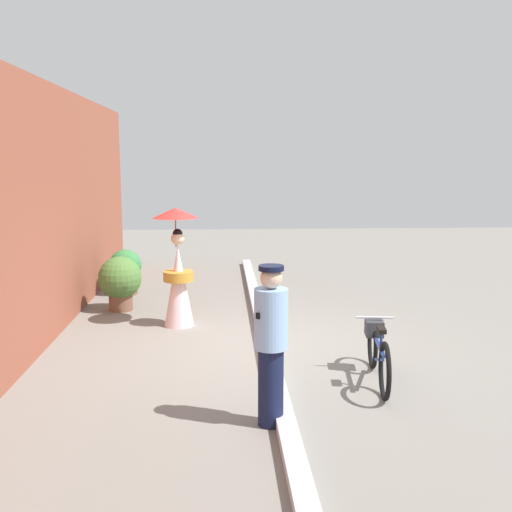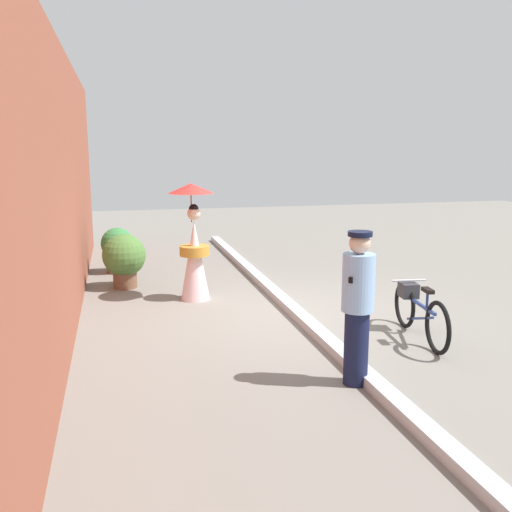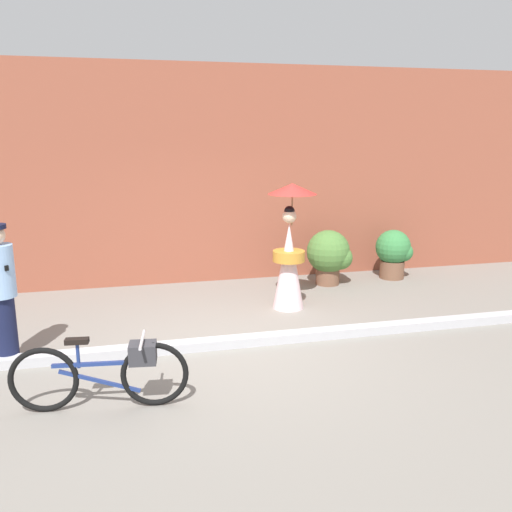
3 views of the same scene
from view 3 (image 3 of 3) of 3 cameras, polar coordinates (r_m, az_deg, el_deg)
The scene contains 8 objects.
ground_plane at distance 6.96m, azimuth -2.94°, elevation -9.53°, with size 30.00×30.00×0.00m, color gray.
building_wall at distance 9.78m, azimuth -6.77°, elevation 8.44°, with size 14.00×0.40×3.82m, color brown.
sidewalk_curb at distance 6.94m, azimuth -2.95°, elevation -9.08°, with size 14.00×0.20×0.12m, color #B2B2B7.
bicycle_near_officer at distance 5.56m, azimuth -15.43°, elevation -11.70°, with size 1.71×0.48×0.74m.
person_officer at distance 6.86m, azimuth -25.32°, elevation -3.34°, with size 0.34×0.34×1.65m.
person_with_parasol at distance 8.21m, azimuth 3.55°, elevation 0.77°, with size 0.74×0.74×1.92m.
potted_plant_by_door at distance 9.66m, azimuth 7.80°, elevation 0.15°, with size 0.79×0.77×0.98m.
potted_plant_small at distance 10.31m, azimuth 14.38°, elevation 0.45°, with size 0.66×0.64×0.91m.
Camera 3 is at (-1.17, -6.33, 2.65)m, focal length 37.88 mm.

